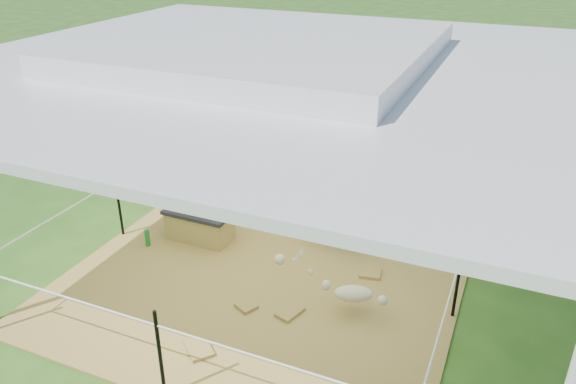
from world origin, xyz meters
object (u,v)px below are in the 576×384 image
at_px(pony, 341,218).
at_px(straw_bale, 200,226).
at_px(foal, 354,291).
at_px(green_bottle, 147,238).
at_px(picnic_table_near, 473,97).
at_px(woman, 203,180).
at_px(distant_person, 499,96).

bearing_deg(pony, straw_bale, 105.76).
bearing_deg(foal, pony, 95.11).
relative_size(straw_bale, green_bottle, 3.60).
relative_size(straw_bale, picnic_table_near, 0.54).
bearing_deg(picnic_table_near, straw_bale, -100.19).
distance_m(woman, distant_person, 7.48).
bearing_deg(woman, picnic_table_near, 161.38).
bearing_deg(foal, straw_bale, 143.86).
height_order(straw_bale, pony, pony).
relative_size(woman, foal, 1.00).
xyz_separation_m(green_bottle, picnic_table_near, (3.24, 7.93, 0.18)).
bearing_deg(pony, picnic_table_near, -7.83).
height_order(straw_bale, green_bottle, straw_bale).
xyz_separation_m(green_bottle, distant_person, (3.81, 7.22, 0.45)).
xyz_separation_m(straw_bale, picnic_table_near, (2.69, 7.48, 0.11)).
relative_size(straw_bale, foal, 0.84).
bearing_deg(distant_person, pony, 78.02).
bearing_deg(straw_bale, picnic_table_near, 70.21).
bearing_deg(distant_person, picnic_table_near, -50.39).
relative_size(foal, distant_person, 0.85).
distance_m(woman, pony, 1.87).
distance_m(picnic_table_near, distant_person, 0.95).
xyz_separation_m(pony, foal, (0.58, -1.27, -0.15)).
distance_m(pony, picnic_table_near, 6.99).
bearing_deg(pony, green_bottle, 111.88).
bearing_deg(green_bottle, foal, -5.29).
bearing_deg(green_bottle, distant_person, 62.20).
xyz_separation_m(picnic_table_near, distant_person, (0.57, -0.71, 0.27)).
relative_size(woman, green_bottle, 4.32).
distance_m(green_bottle, distant_person, 8.17).
bearing_deg(picnic_table_near, distant_person, -41.71).
relative_size(woman, pony, 1.01).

